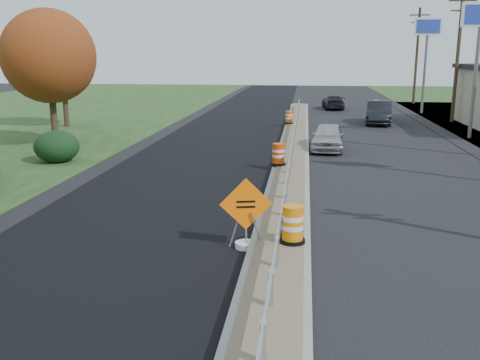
# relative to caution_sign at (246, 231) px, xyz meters

# --- Properties ---
(ground) EXTENTS (140.00, 140.00, 0.00)m
(ground) POSITION_rel_caution_sign_xyz_m (0.90, 4.32, -0.48)
(ground) COLOR black
(ground) RESTS_ON ground
(milled_overlay) EXTENTS (7.20, 120.00, 0.01)m
(milled_overlay) POSITION_rel_caution_sign_xyz_m (-3.50, 14.32, -0.48)
(milled_overlay) COLOR black
(milled_overlay) RESTS_ON ground
(median) EXTENTS (1.60, 55.00, 0.23)m
(median) POSITION_rel_caution_sign_xyz_m (0.90, 12.32, -0.37)
(median) COLOR gray
(median) RESTS_ON ground
(guardrail) EXTENTS (0.10, 46.15, 0.72)m
(guardrail) POSITION_rel_caution_sign_xyz_m (0.90, 13.32, 0.24)
(guardrail) COLOR silver
(guardrail) RESTS_ON median
(pylon_sign_mid) EXTENTS (2.20, 0.30, 7.90)m
(pylon_sign_mid) POSITION_rel_caution_sign_xyz_m (11.40, 20.32, 5.99)
(pylon_sign_mid) COLOR slate
(pylon_sign_mid) RESTS_ON ground
(pylon_sign_north) EXTENTS (2.20, 0.30, 7.90)m
(pylon_sign_north) POSITION_rel_caution_sign_xyz_m (11.40, 34.32, 5.99)
(pylon_sign_north) COLOR slate
(pylon_sign_north) RESTS_ON ground
(utility_pole_nmid) EXTENTS (1.90, 0.26, 9.40)m
(utility_pole_nmid) POSITION_rel_caution_sign_xyz_m (12.40, 28.32, 4.45)
(utility_pole_nmid) COLOR #473523
(utility_pole_nmid) RESTS_ON ground
(utility_pole_north) EXTENTS (1.90, 0.26, 9.40)m
(utility_pole_north) POSITION_rel_caution_sign_xyz_m (12.40, 43.32, 4.45)
(utility_pole_north) COLOR #473523
(utility_pole_north) RESTS_ON ground
(hedge_north) EXTENTS (2.09, 2.09, 1.52)m
(hedge_north) POSITION_rel_caution_sign_xyz_m (-10.10, 10.32, 0.28)
(hedge_north) COLOR black
(hedge_north) RESTS_ON ground
(tree_near_red) EXTENTS (4.95, 4.95, 7.35)m
(tree_near_red) POSITION_rel_caution_sign_xyz_m (-12.10, 14.32, 4.38)
(tree_near_red) COLOR #473523
(tree_near_red) RESTS_ON ground
(tree_near_back) EXTENTS (4.29, 4.29, 6.37)m
(tree_near_back) POSITION_rel_caution_sign_xyz_m (-15.10, 22.32, 3.73)
(tree_near_back) COLOR #473523
(tree_near_back) RESTS_ON ground
(caution_sign) EXTENTS (1.35, 0.57, 1.90)m
(caution_sign) POSITION_rel_caution_sign_xyz_m (0.00, 0.00, 0.00)
(caution_sign) COLOR white
(caution_sign) RESTS_ON ground
(barrel_median_near) EXTENTS (0.67, 0.67, 0.98)m
(barrel_median_near) POSITION_rel_caution_sign_xyz_m (1.22, -0.04, 0.22)
(barrel_median_near) COLOR black
(barrel_median_near) RESTS_ON median
(barrel_median_mid) EXTENTS (0.65, 0.65, 0.95)m
(barrel_median_mid) POSITION_rel_caution_sign_xyz_m (0.35, 9.85, 0.20)
(barrel_median_mid) COLOR black
(barrel_median_mid) RESTS_ON median
(barrel_median_far) EXTENTS (0.60, 0.60, 0.87)m
(barrel_median_far) POSITION_rel_caution_sign_xyz_m (0.35, 24.25, 0.17)
(barrel_median_far) COLOR black
(barrel_median_far) RESTS_ON median
(barrel_shoulder_far) EXTENTS (0.58, 0.58, 0.85)m
(barrel_shoulder_far) POSITION_rel_caution_sign_xyz_m (7.90, 37.23, -0.07)
(barrel_shoulder_far) COLOR black
(barrel_shoulder_far) RESTS_ON ground
(car_silver) EXTENTS (1.97, 4.24, 1.40)m
(car_silver) POSITION_rel_caution_sign_xyz_m (2.70, 15.24, 0.22)
(car_silver) COLOR #B9BABF
(car_silver) RESTS_ON ground
(car_dark_mid) EXTENTS (2.39, 5.15, 1.64)m
(car_dark_mid) POSITION_rel_caution_sign_xyz_m (6.84, 26.77, 0.33)
(car_dark_mid) COLOR black
(car_dark_mid) RESTS_ON ground
(car_dark_far) EXTENTS (2.03, 4.52, 1.29)m
(car_dark_far) POSITION_rel_caution_sign_xyz_m (4.01, 37.14, 0.16)
(car_dark_far) COLOR black
(car_dark_far) RESTS_ON ground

